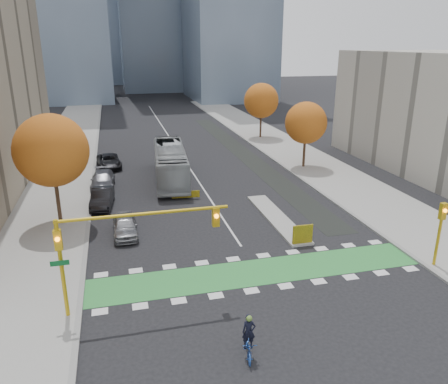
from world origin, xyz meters
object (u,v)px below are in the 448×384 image
parked_car_c (103,180)px  parked_car_d (109,161)px  hazard_board (303,234)px  parked_car_b (102,198)px  tree_west (52,151)px  tree_east_far (261,101)px  traffic_signal_east (441,225)px  bus (170,163)px  parked_car_a (125,226)px  cyclist (249,343)px  tree_east_near (306,123)px  traffic_signal_west (115,237)px

parked_car_c → parked_car_d: 7.17m
hazard_board → parked_car_b: 16.96m
hazard_board → tree_west: tree_west is taller
tree_east_far → traffic_signal_east: 38.64m
bus → parked_car_c: size_ratio=2.41×
traffic_signal_east → parked_car_d: (-18.92, 27.75, -2.04)m
tree_west → traffic_signal_east: bearing=-29.1°
tree_west → parked_car_a: (4.62, -3.22, -4.91)m
cyclist → parked_car_c: cyclist is taller
parked_car_a → parked_car_c: size_ratio=0.82×
tree_east_far → bus: size_ratio=0.62×
parked_car_a → bus: bearing=68.2°
traffic_signal_east → parked_car_a: (-17.88, 9.29, -2.02)m
bus → parked_car_c: bearing=-167.5°
tree_east_near → tree_west: bearing=-157.4°
bus → parked_car_d: 8.66m
traffic_signal_east → cyclist: bearing=-159.9°
tree_west → parked_car_c: (3.00, 8.10, -4.87)m
traffic_signal_east → parked_car_a: traffic_signal_east is taller
tree_east_far → tree_west: bearing=-133.3°
cyclist → parked_car_b: size_ratio=0.45×
traffic_signal_west → parked_car_b: (-1.07, 15.61, -3.29)m
tree_west → traffic_signal_east: tree_west is taller
tree_east_far → parked_car_a: size_ratio=1.84×
parked_car_b → parked_car_c: 5.00m
parked_car_c → parked_car_a: bearing=-79.5°
bus → parked_car_c: (-6.46, -0.87, -0.97)m
cyclist → parked_car_a: size_ratio=0.49×
hazard_board → parked_car_b: size_ratio=0.31×
traffic_signal_west → cyclist: traffic_signal_west is taller
parked_car_a → parked_car_b: size_ratio=0.92×
tree_west → parked_car_b: bearing=45.9°
cyclist → parked_car_a: bearing=119.4°
tree_west → tree_east_near: size_ratio=1.16×
parked_car_a → tree_east_far: bearing=55.6°
tree_west → bus: (9.46, 8.97, -3.90)m
parked_car_b → tree_west: bearing=-128.3°
tree_east_near → bus: (-14.54, -1.03, -3.15)m
tree_east_far → traffic_signal_west: (-20.43, -38.51, -1.21)m
parked_car_d → parked_car_b: bearing=-99.1°
hazard_board → parked_car_c: parked_car_c is taller
tree_west → traffic_signal_east: size_ratio=2.01×
traffic_signal_east → hazard_board: bearing=144.1°
traffic_signal_east → parked_car_c: size_ratio=0.80×
tree_east_far → traffic_signal_east: (-2.00, -38.51, -2.51)m
traffic_signal_west → bus: (5.39, 21.48, -2.32)m
bus → parked_car_d: bearing=138.0°
tree_east_near → parked_car_a: (-19.38, -13.22, -4.15)m
parked_car_a → parked_car_b: bearing=104.2°
tree_west → tree_east_far: 35.73m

